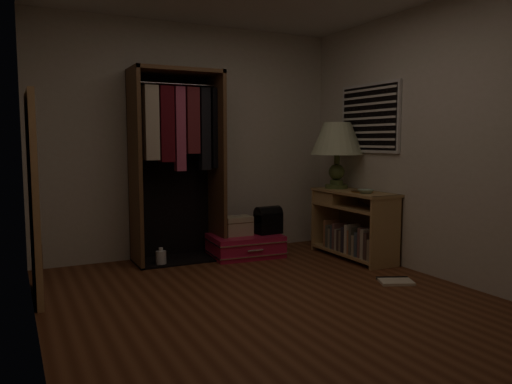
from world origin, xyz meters
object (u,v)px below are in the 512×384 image
console_bookshelf (352,222)px  white_jug (161,258)px  open_wardrobe (179,148)px  pink_suitcase (245,245)px  table_lamp (337,140)px  floor_mirror (34,197)px  train_case (237,226)px  black_bag (268,220)px

console_bookshelf → white_jug: bearing=164.1°
open_wardrobe → pink_suitcase: size_ratio=2.45×
console_bookshelf → table_lamp: (0.00, 0.31, 0.91)m
console_bookshelf → open_wardrobe: bearing=156.9°
floor_mirror → train_case: floor_mirror is taller
floor_mirror → train_case: 2.25m
console_bookshelf → train_case: console_bookshelf is taller
floor_mirror → white_jug: floor_mirror is taller
floor_mirror → table_lamp: bearing=5.9°
white_jug → train_case: bearing=1.3°
table_lamp → pink_suitcase: bearing=165.8°
black_bag → console_bookshelf: bearing=-39.0°
pink_suitcase → black_bag: bearing=-6.6°
pink_suitcase → train_case: bearing=170.2°
console_bookshelf → table_lamp: bearing=89.6°
black_bag → floor_mirror: bearing=-172.3°
console_bookshelf → floor_mirror: floor_mirror is taller
console_bookshelf → pink_suitcase: bearing=151.2°
train_case → black_bag: bearing=-10.6°
floor_mirror → table_lamp: (3.24, 0.33, 0.46)m
console_bookshelf → white_jug: 2.13m
console_bookshelf → train_case: size_ratio=3.51×
pink_suitcase → table_lamp: size_ratio=1.10×
white_jug → open_wardrobe: bearing=32.9°
black_bag → pink_suitcase: bearing=164.9°
floor_mirror → pink_suitcase: (2.19, 0.60, -0.73)m
pink_suitcase → open_wardrobe: bearing=169.9°
open_wardrobe → table_lamp: bearing=-14.0°
train_case → black_bag: 0.37m
black_bag → table_lamp: bearing=-20.5°
floor_mirror → pink_suitcase: size_ratio=2.03×
open_wardrobe → table_lamp: open_wardrobe is taller
floor_mirror → black_bag: 2.56m
open_wardrobe → white_jug: 1.18m
floor_mirror → pink_suitcase: 2.38m
pink_suitcase → black_bag: size_ratio=2.66×
floor_mirror → white_jug: (1.21, 0.60, -0.77)m
floor_mirror → train_case: size_ratio=5.33×
table_lamp → console_bookshelf: bearing=-90.4°
open_wardrobe → floor_mirror: open_wardrobe is taller
table_lamp → white_jug: bearing=172.5°
open_wardrobe → floor_mirror: size_ratio=1.21×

